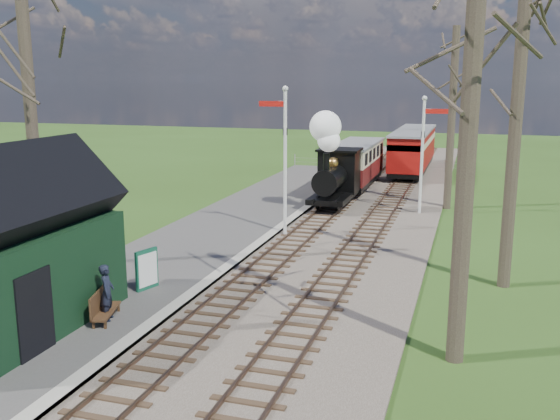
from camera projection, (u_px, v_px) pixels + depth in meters
The scene contains 18 objects.
distant_hills at pixel (419, 273), 74.06m from camera, with size 114.40×48.00×22.02m.
ballast_bed at pixel (358, 210), 31.14m from camera, with size 8.00×60.00×0.10m, color brown.
track_near at pixel (333, 208), 31.51m from camera, with size 1.60×60.00×0.15m.
track_far at pixel (384, 211), 30.75m from camera, with size 1.60×60.00×0.15m.
platform at pixel (204, 241), 25.05m from camera, with size 5.00×44.00×0.20m, color #474442.
coping_strip at pixel (258, 245), 24.38m from camera, with size 0.40×44.00×0.21m, color #B2AD9E.
station_shed at pixel (7, 252), 15.49m from camera, with size 3.25×6.30×4.78m.
semaphore_near at pixel (284, 151), 25.40m from camera, with size 1.22×0.24×6.22m.
semaphore_far at pixel (424, 146), 29.56m from camera, with size 1.22×0.24×5.72m.
bare_trees at pixel (293, 122), 18.95m from camera, with size 15.51×22.39×12.00m.
fence_line at pixel (380, 164), 44.40m from camera, with size 12.60×0.08×1.00m.
locomotive at pixel (334, 166), 31.16m from camera, with size 1.93×4.51×4.83m.
coach at pixel (356, 162), 36.95m from camera, with size 2.26×7.73×2.37m.
red_carriage_a at pixel (409, 154), 40.83m from camera, with size 2.32×5.74×2.44m.
red_carriage_b at pixel (417, 145), 45.97m from camera, with size 2.32×5.74×2.44m.
sign_board at pixel (147, 269), 18.93m from camera, with size 0.35×0.84×1.24m.
bench at pixel (102, 306), 16.55m from camera, with size 0.79×1.48×0.81m.
person at pixel (107, 292), 16.49m from camera, with size 0.55×0.36×1.52m, color black.
Camera 1 is at (6.63, -8.25, 6.51)m, focal length 40.00 mm.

